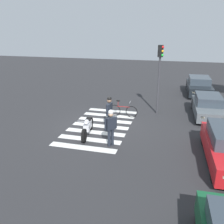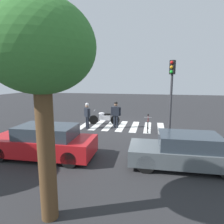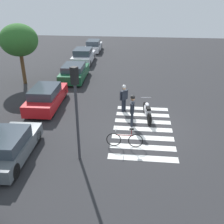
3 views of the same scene
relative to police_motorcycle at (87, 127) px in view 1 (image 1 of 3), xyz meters
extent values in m
plane|color=#2B2B2D|center=(-1.35, 0.25, -0.47)|extent=(60.00, 60.00, 0.00)
cylinder|color=black|center=(0.79, 0.11, -0.13)|extent=(0.68, 0.23, 0.66)
cylinder|color=black|center=(-0.78, -0.11, -0.13)|extent=(0.68, 0.23, 0.66)
cube|color=silver|center=(-0.04, -0.01, 0.05)|extent=(0.83, 0.39, 0.36)
ellipsoid|color=silver|center=(0.18, 0.03, 0.32)|extent=(0.51, 0.31, 0.24)
cube|color=black|center=(-0.24, -0.03, 0.29)|extent=(0.47, 0.30, 0.12)
cylinder|color=#A5A5AD|center=(0.71, 0.10, 0.57)|extent=(0.12, 0.62, 0.04)
torus|color=black|center=(-3.19, 1.66, -0.11)|extent=(0.04, 0.72, 0.72)
torus|color=black|center=(-3.18, 0.61, -0.11)|extent=(0.04, 0.72, 0.72)
cylinder|color=maroon|center=(-3.18, 1.14, 0.17)|extent=(0.04, 0.82, 0.04)
cylinder|color=maroon|center=(-3.18, 0.82, 0.34)|extent=(0.03, 0.03, 0.34)
cube|color=black|center=(-3.18, 0.82, 0.52)|extent=(0.10, 0.20, 0.06)
cylinder|color=#99999E|center=(-3.19, 1.56, 0.49)|extent=(0.46, 0.03, 0.03)
cylinder|color=#1E232D|center=(0.88, 1.38, -0.06)|extent=(0.14, 0.14, 0.81)
cylinder|color=#1E232D|center=(0.74, 1.50, -0.06)|extent=(0.14, 0.14, 0.81)
cube|color=#1E232D|center=(0.81, 1.44, 0.63)|extent=(0.49, 0.46, 0.58)
sphere|color=tan|center=(0.81, 1.44, 1.07)|extent=(0.22, 0.22, 0.22)
cylinder|color=#1E232D|center=(1.02, 1.25, 0.63)|extent=(0.09, 0.09, 0.55)
cylinder|color=#1E232D|center=(0.59, 1.63, 0.63)|extent=(0.09, 0.09, 0.55)
sphere|color=white|center=(0.81, 1.44, 1.17)|extent=(0.23, 0.23, 0.23)
cylinder|color=#1E232D|center=(-0.94, 0.86, -0.04)|extent=(0.14, 0.14, 0.85)
cylinder|color=#1E232D|center=(-1.12, 0.87, -0.04)|extent=(0.14, 0.14, 0.85)
cube|color=#1E232D|center=(-1.03, 0.86, 0.69)|extent=(0.51, 0.22, 0.60)
sphere|color=#8C664C|center=(-1.03, 0.86, 1.15)|extent=(0.23, 0.23, 0.23)
cylinder|color=#1E232D|center=(-0.73, 0.85, 0.69)|extent=(0.09, 0.09, 0.57)
cylinder|color=#1E232D|center=(-1.33, 0.88, 0.69)|extent=(0.09, 0.09, 0.57)
sphere|color=black|center=(-1.03, 0.86, 1.25)|extent=(0.24, 0.24, 0.24)
cube|color=silver|center=(-4.05, 0.25, -0.46)|extent=(0.45, 3.19, 0.01)
cube|color=silver|center=(-3.15, 0.25, -0.46)|extent=(0.45, 3.19, 0.01)
cube|color=silver|center=(-2.25, 0.25, -0.46)|extent=(0.45, 3.19, 0.01)
cube|color=silver|center=(-1.35, 0.25, -0.46)|extent=(0.45, 3.19, 0.01)
cube|color=silver|center=(-0.45, 0.25, -0.46)|extent=(0.45, 3.19, 0.01)
cube|color=silver|center=(0.45, 0.25, -0.46)|extent=(0.45, 3.19, 0.01)
cube|color=silver|center=(1.35, 0.25, -0.46)|extent=(0.45, 3.19, 0.01)
cylinder|color=black|center=(-8.68, 6.80, -0.16)|extent=(0.61, 0.24, 0.60)
cylinder|color=black|center=(-8.63, 5.23, -0.16)|extent=(0.61, 0.24, 0.60)
cylinder|color=black|center=(-11.50, 6.72, -0.16)|extent=(0.61, 0.24, 0.60)
cylinder|color=black|center=(-11.45, 5.14, -0.16)|extent=(0.61, 0.24, 0.60)
cube|color=black|center=(-10.06, 5.97, 0.06)|extent=(4.20, 1.93, 0.71)
cube|color=#333D47|center=(-10.27, 5.97, 0.67)|extent=(2.29, 1.65, 0.52)
cube|color=#F2EDCC|center=(-8.05, 6.61, 0.16)|extent=(0.09, 0.20, 0.12)
cube|color=#F2EDCC|center=(-8.02, 5.46, 0.16)|extent=(0.09, 0.20, 0.12)
cylinder|color=black|center=(-3.24, 5.48, -0.13)|extent=(0.68, 0.24, 0.67)
cylinder|color=black|center=(-6.00, 6.84, -0.13)|extent=(0.68, 0.24, 0.67)
cylinder|color=black|center=(-5.96, 5.40, -0.13)|extent=(0.68, 0.24, 0.67)
cube|color=slate|center=(-4.62, 6.16, 0.01)|extent=(4.05, 1.79, 0.58)
cube|color=#333D47|center=(-4.82, 6.15, 0.56)|extent=(2.20, 1.53, 0.52)
cube|color=#F2EDCC|center=(-2.68, 6.76, 0.10)|extent=(0.09, 0.20, 0.12)
cube|color=#F2EDCC|center=(-2.65, 5.69, 0.10)|extent=(0.09, 0.20, 0.12)
cylinder|color=black|center=(2.58, 5.71, -0.15)|extent=(0.64, 0.24, 0.64)
cylinder|color=black|center=(-0.41, 5.62, -0.15)|extent=(0.64, 0.24, 0.64)
cylinder|color=#38383D|center=(-4.36, 3.09, 1.30)|extent=(0.12, 0.12, 3.53)
cube|color=black|center=(-4.36, 3.09, 3.42)|extent=(0.32, 0.32, 0.70)
sphere|color=red|center=(-4.30, 3.21, 3.65)|extent=(0.16, 0.16, 0.16)
sphere|color=orange|center=(-4.30, 3.21, 3.42)|extent=(0.16, 0.16, 0.16)
sphere|color=green|center=(-4.30, 3.21, 3.19)|extent=(0.16, 0.16, 0.16)
camera|label=1|loc=(10.75, 4.13, 4.71)|focal=39.39mm
camera|label=2|loc=(-3.46, 13.50, 2.83)|focal=31.05mm
camera|label=3|loc=(-13.80, 0.63, 6.47)|focal=41.47mm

